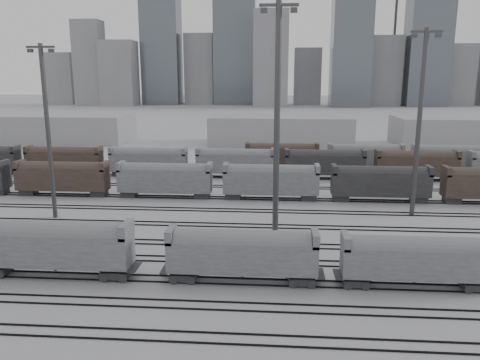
# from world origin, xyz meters

# --- Properties ---
(ground) EXTENTS (900.00, 900.00, 0.00)m
(ground) POSITION_xyz_m (0.00, 0.00, 0.00)
(ground) COLOR silver
(ground) RESTS_ON ground
(tracks) EXTENTS (220.00, 71.50, 0.16)m
(tracks) POSITION_xyz_m (0.00, 17.50, 0.08)
(tracks) COLOR black
(tracks) RESTS_ON ground
(hopper_car_a) EXTENTS (15.26, 3.03, 5.46)m
(hopper_car_a) POSITION_xyz_m (-12.62, 1.00, 3.37)
(hopper_car_a) COLOR #232325
(hopper_car_a) RESTS_ON ground
(hopper_car_b) EXTENTS (14.14, 2.81, 5.06)m
(hopper_car_b) POSITION_xyz_m (5.66, 1.00, 3.12)
(hopper_car_b) COLOR #232325
(hopper_car_b) RESTS_ON ground
(hopper_car_c) EXTENTS (13.54, 2.69, 4.84)m
(hopper_car_c) POSITION_xyz_m (21.62, 1.00, 2.99)
(hopper_car_c) COLOR #232325
(hopper_car_c) RESTS_ON ground
(light_mast_b) EXTENTS (3.73, 0.60, 23.30)m
(light_mast_b) POSITION_xyz_m (-21.70, 19.91, 12.36)
(light_mast_b) COLOR #3C3C3F
(light_mast_b) RESTS_ON ground
(light_mast_c) EXTENTS (4.37, 0.70, 27.31)m
(light_mast_c) POSITION_xyz_m (8.75, 13.97, 14.49)
(light_mast_c) COLOR #3C3C3F
(light_mast_c) RESTS_ON ground
(light_mast_d) EXTENTS (4.05, 0.65, 25.33)m
(light_mast_d) POSITION_xyz_m (27.97, 24.78, 13.43)
(light_mast_d) COLOR #3C3C3F
(light_mast_d) RESTS_ON ground
(bg_string_near) EXTENTS (151.00, 3.00, 5.60)m
(bg_string_near) POSITION_xyz_m (8.00, 32.00, 2.80)
(bg_string_near) COLOR gray
(bg_string_near) RESTS_ON ground
(bg_string_mid) EXTENTS (151.00, 3.00, 5.60)m
(bg_string_mid) POSITION_xyz_m (18.00, 48.00, 2.80)
(bg_string_mid) COLOR #232325
(bg_string_mid) RESTS_ON ground
(bg_string_far) EXTENTS (66.00, 3.00, 5.60)m
(bg_string_far) POSITION_xyz_m (35.50, 56.00, 2.80)
(bg_string_far) COLOR #4B392F
(bg_string_far) RESTS_ON ground
(warehouse_left) EXTENTS (50.00, 18.00, 8.00)m
(warehouse_left) POSITION_xyz_m (-60.00, 95.00, 4.00)
(warehouse_left) COLOR #9B9B9D
(warehouse_left) RESTS_ON ground
(warehouse_mid) EXTENTS (40.00, 18.00, 8.00)m
(warehouse_mid) POSITION_xyz_m (10.00, 95.00, 4.00)
(warehouse_mid) COLOR #9B9B9D
(warehouse_mid) RESTS_ON ground
(warehouse_right) EXTENTS (35.00, 18.00, 8.00)m
(warehouse_right) POSITION_xyz_m (60.00, 95.00, 4.00)
(warehouse_right) COLOR #9B9B9D
(warehouse_right) RESTS_ON ground
(skyline) EXTENTS (316.00, 22.40, 95.00)m
(skyline) POSITION_xyz_m (10.84, 280.00, 34.73)
(skyline) COLOR gray
(skyline) RESTS_ON ground
(crane_left) EXTENTS (42.00, 1.80, 100.00)m
(crane_left) POSITION_xyz_m (-28.74, 305.00, 57.39)
(crane_left) COLOR #3C3C3F
(crane_left) RESTS_ON ground
(crane_right) EXTENTS (42.00, 1.80, 100.00)m
(crane_right) POSITION_xyz_m (91.26, 305.00, 57.39)
(crane_right) COLOR #3C3C3F
(crane_right) RESTS_ON ground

